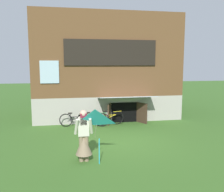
{
  "coord_description": "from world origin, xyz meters",
  "views": [
    {
      "loc": [
        -2.11,
        -9.13,
        3.07
      ],
      "look_at": [
        -0.39,
        0.49,
        1.75
      ],
      "focal_mm": 38.75,
      "sensor_mm": 36.0,
      "label": 1
    }
  ],
  "objects_px": {
    "bicycle_green": "(93,120)",
    "kite": "(95,123)",
    "bicycle_black": "(75,120)",
    "person": "(84,140)",
    "bicycle_yellow": "(109,118)"
  },
  "relations": [
    {
      "from": "kite",
      "to": "bicycle_green",
      "type": "distance_m",
      "value": 4.75
    },
    {
      "from": "person",
      "to": "bicycle_yellow",
      "type": "bearing_deg",
      "value": 53.96
    },
    {
      "from": "person",
      "to": "bicycle_black",
      "type": "xyz_separation_m",
      "value": [
        -0.18,
        4.3,
        -0.36
      ]
    },
    {
      "from": "kite",
      "to": "bicycle_black",
      "type": "height_order",
      "value": "kite"
    },
    {
      "from": "bicycle_black",
      "to": "person",
      "type": "bearing_deg",
      "value": -76.34
    },
    {
      "from": "kite",
      "to": "bicycle_yellow",
      "type": "height_order",
      "value": "kite"
    },
    {
      "from": "person",
      "to": "bicycle_green",
      "type": "relative_size",
      "value": 1.02
    },
    {
      "from": "bicycle_green",
      "to": "bicycle_yellow",
      "type": "bearing_deg",
      "value": 15.62
    },
    {
      "from": "person",
      "to": "bicycle_green",
      "type": "distance_m",
      "value": 4.18
    },
    {
      "from": "bicycle_yellow",
      "to": "bicycle_green",
      "type": "distance_m",
      "value": 0.85
    },
    {
      "from": "kite",
      "to": "bicycle_green",
      "type": "height_order",
      "value": "kite"
    },
    {
      "from": "bicycle_green",
      "to": "person",
      "type": "bearing_deg",
      "value": -95.81
    },
    {
      "from": "person",
      "to": "kite",
      "type": "xyz_separation_m",
      "value": [
        0.31,
        -0.52,
        0.65
      ]
    },
    {
      "from": "person",
      "to": "bicycle_yellow",
      "type": "xyz_separation_m",
      "value": [
        1.52,
        4.29,
        -0.34
      ]
    },
    {
      "from": "bicycle_green",
      "to": "kite",
      "type": "bearing_deg",
      "value": -90.98
    }
  ]
}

